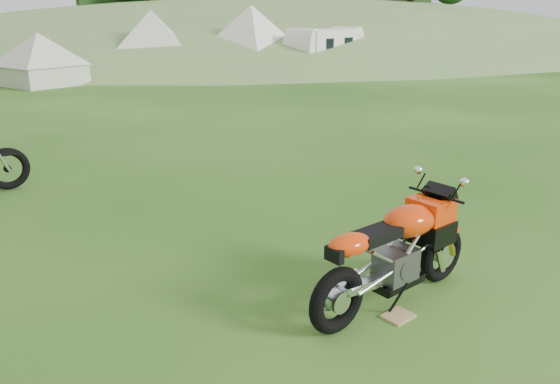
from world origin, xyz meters
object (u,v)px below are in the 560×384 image
tent_mid (153,42)px  tent_right (252,40)px  tent_left (40,56)px  caravan (325,50)px  plywood_board (398,316)px  sport_motorcycle (396,245)px

tent_mid → tent_right: (4.29, -1.96, 0.07)m
tent_left → tent_right: size_ratio=0.77×
caravan → plywood_board: bearing=-140.1°
sport_motorcycle → caravan: 22.48m
tent_left → tent_right: 9.73m
tent_mid → caravan: (7.28, -3.90, -0.38)m
plywood_board → tent_left: size_ratio=0.11×
tent_left → caravan: (12.69, -1.33, -0.11)m
plywood_board → caravan: (12.62, 18.91, 0.99)m
tent_left → tent_mid: tent_mid is taller
plywood_board → tent_left: 20.28m
sport_motorcycle → caravan: (12.49, 18.68, 0.38)m
tent_mid → plywood_board: bearing=-79.3°
plywood_board → tent_mid: 23.47m
sport_motorcycle → tent_right: size_ratio=0.63×
tent_mid → tent_right: bearing=-0.7°
sport_motorcycle → plywood_board: (-0.12, -0.23, -0.62)m
plywood_board → tent_left: (-0.07, 20.25, 1.10)m
sport_motorcycle → caravan: caravan is taller
plywood_board → sport_motorcycle: bearing=61.6°
tent_right → caravan: 3.59m
tent_left → tent_mid: size_ratio=0.81×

